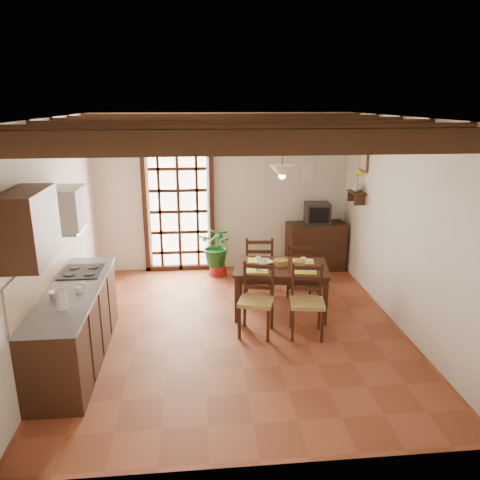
{
  "coord_description": "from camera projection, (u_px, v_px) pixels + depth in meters",
  "views": [
    {
      "loc": [
        -0.49,
        -5.75,
        3.0
      ],
      "look_at": [
        0.1,
        0.4,
        1.15
      ],
      "focal_mm": 35.0,
      "sensor_mm": 36.0,
      "label": 1
    }
  ],
  "objects": [
    {
      "name": "ground_plane",
      "position": [
        236.0,
        329.0,
        6.39
      ],
      "size": [
        5.0,
        5.0,
        0.0
      ],
      "primitive_type": "plane",
      "color": "brown"
    },
    {
      "name": "room_shell",
      "position": [
        235.0,
        199.0,
        5.86
      ],
      "size": [
        4.52,
        5.02,
        2.81
      ],
      "color": "silver",
      "rests_on": "ground_plane"
    },
    {
      "name": "ceiling_beams",
      "position": [
        235.0,
        127.0,
        5.61
      ],
      "size": [
        4.5,
        4.34,
        0.2
      ],
      "color": "black",
      "rests_on": "room_shell"
    },
    {
      "name": "french_door",
      "position": [
        179.0,
        207.0,
        8.31
      ],
      "size": [
        1.26,
        0.11,
        2.32
      ],
      "color": "white",
      "rests_on": "ground_plane"
    },
    {
      "name": "kitchen_counter",
      "position": [
        75.0,
        324.0,
        5.5
      ],
      "size": [
        0.64,
        2.25,
        1.38
      ],
      "color": "black",
      "rests_on": "ground_plane"
    },
    {
      "name": "upper_cabinet",
      "position": [
        29.0,
        227.0,
        4.43
      ],
      "size": [
        0.35,
        0.8,
        0.7
      ],
      "primitive_type": "cube",
      "color": "black",
      "rests_on": "room_shell"
    },
    {
      "name": "range_hood",
      "position": [
        67.0,
        209.0,
        5.65
      ],
      "size": [
        0.38,
        0.6,
        0.54
      ],
      "color": "white",
      "rests_on": "room_shell"
    },
    {
      "name": "counter_items",
      "position": [
        72.0,
        283.0,
        5.45
      ],
      "size": [
        0.5,
        1.43,
        0.25
      ],
      "color": "black",
      "rests_on": "kitchen_counter"
    },
    {
      "name": "dining_table",
      "position": [
        281.0,
        272.0,
        6.73
      ],
      "size": [
        1.45,
        1.05,
        0.72
      ],
      "rotation": [
        0.0,
        0.0,
        -0.16
      ],
      "color": "#321910",
      "rests_on": "ground_plane"
    },
    {
      "name": "chair_near_left",
      "position": [
        256.0,
        313.0,
        6.2
      ],
      "size": [
        0.54,
        0.53,
        0.95
      ],
      "rotation": [
        0.0,
        0.0,
        -0.3
      ],
      "color": "#A08444",
      "rests_on": "ground_plane"
    },
    {
      "name": "chair_near_right",
      "position": [
        306.0,
        314.0,
        6.16
      ],
      "size": [
        0.5,
        0.48,
        0.95
      ],
      "rotation": [
        0.0,
        0.0,
        -0.16
      ],
      "color": "#A08444",
      "rests_on": "ground_plane"
    },
    {
      "name": "chair_far_left",
      "position": [
        259.0,
        275.0,
        7.49
      ],
      "size": [
        0.49,
        0.47,
        0.98
      ],
      "rotation": [
        0.0,
        0.0,
        3.05
      ],
      "color": "#A08444",
      "rests_on": "ground_plane"
    },
    {
      "name": "chair_far_right",
      "position": [
        300.0,
        278.0,
        7.46
      ],
      "size": [
        0.51,
        0.49,
        0.88
      ],
      "rotation": [
        0.0,
        0.0,
        2.83
      ],
      "color": "#A08444",
      "rests_on": "ground_plane"
    },
    {
      "name": "table_setting",
      "position": [
        281.0,
        266.0,
        6.7
      ],
      "size": [
        0.97,
        0.64,
        0.09
      ],
      "rotation": [
        0.0,
        0.0,
        -0.16
      ],
      "color": "yellow",
      "rests_on": "dining_table"
    },
    {
      "name": "table_bowl",
      "position": [
        264.0,
        263.0,
        6.75
      ],
      "size": [
        0.28,
        0.28,
        0.05
      ],
      "primitive_type": "imported",
      "rotation": [
        0.0,
        0.0,
        0.35
      ],
      "color": "white",
      "rests_on": "dining_table"
    },
    {
      "name": "sideboard",
      "position": [
        316.0,
        246.0,
        8.53
      ],
      "size": [
        1.06,
        0.53,
        0.88
      ],
      "primitive_type": "cube",
      "rotation": [
        0.0,
        0.0,
        0.07
      ],
      "color": "black",
      "rests_on": "ground_plane"
    },
    {
      "name": "crt_tv",
      "position": [
        317.0,
        213.0,
        8.35
      ],
      "size": [
        0.45,
        0.42,
        0.37
      ],
      "rotation": [
        0.0,
        0.0,
        -0.07
      ],
      "color": "black",
      "rests_on": "sideboard"
    },
    {
      "name": "fuse_box",
      "position": [
        306.0,
        173.0,
        8.39
      ],
      "size": [
        0.25,
        0.03,
        0.32
      ],
      "primitive_type": "cube",
      "color": "white",
      "rests_on": "room_shell"
    },
    {
      "name": "plant_pot",
      "position": [
        218.0,
        269.0,
        8.34
      ],
      "size": [
        0.34,
        0.34,
        0.21
      ],
      "primitive_type": "cone",
      "color": "maroon",
      "rests_on": "ground_plane"
    },
    {
      "name": "potted_plant",
      "position": [
        217.0,
        244.0,
        8.21
      ],
      "size": [
        2.14,
        2.02,
        1.88
      ],
      "primitive_type": "imported",
      "rotation": [
        0.0,
        0.0,
        -0.43
      ],
      "color": "#144C19",
      "rests_on": "ground_plane"
    },
    {
      "name": "wall_shelf",
      "position": [
        356.0,
        195.0,
        7.67
      ],
      "size": [
        0.2,
        0.42,
        0.2
      ],
      "color": "black",
      "rests_on": "room_shell"
    },
    {
      "name": "shelf_vase",
      "position": [
        357.0,
        186.0,
        7.63
      ],
      "size": [
        0.15,
        0.15,
        0.15
      ],
      "primitive_type": "imported",
      "color": "#B2BFB2",
      "rests_on": "wall_shelf"
    },
    {
      "name": "shelf_flowers",
      "position": [
        358.0,
        174.0,
        7.57
      ],
      "size": [
        0.14,
        0.14,
        0.36
      ],
      "color": "yellow",
      "rests_on": "shelf_vase"
    },
    {
      "name": "framed_picture",
      "position": [
        364.0,
        162.0,
        7.53
      ],
      "size": [
        0.03,
        0.32,
        0.32
      ],
      "color": "brown",
      "rests_on": "room_shell"
    },
    {
      "name": "pendant_lamp",
      "position": [
        282.0,
        170.0,
        6.41
      ],
      "size": [
        0.36,
        0.36,
        0.84
      ],
      "color": "black",
      "rests_on": "room_shell"
    }
  ]
}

